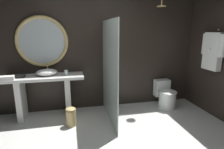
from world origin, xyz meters
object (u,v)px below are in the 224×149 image
object	(u,v)px
tissue_box	(20,75)
waste_bin	(71,117)
tumbler_cup	(66,73)
toilet	(165,95)
round_wall_mirror	(42,42)
folded_hand_towel	(6,78)
vessel_sink	(47,72)
rain_shower_head	(162,5)
hanging_bathrobe	(213,50)

from	to	relation	value
tissue_box	waste_bin	xyz separation A→B (m)	(0.90, -0.46, -0.72)
tumbler_cup	toilet	distance (m)	2.30
round_wall_mirror	waste_bin	world-z (taller)	round_wall_mirror
round_wall_mirror	folded_hand_towel	distance (m)	0.96
vessel_sink	folded_hand_towel	distance (m)	0.71
tumbler_cup	rain_shower_head	world-z (taller)	rain_shower_head
round_wall_mirror	rain_shower_head	xyz separation A→B (m)	(2.41, -0.29, 0.73)
tumbler_cup	hanging_bathrobe	bearing A→B (deg)	-10.93
rain_shower_head	tumbler_cup	bearing A→B (deg)	179.83
tissue_box	waste_bin	size ratio (longest dim) A/B	0.42
round_wall_mirror	folded_hand_towel	xyz separation A→B (m)	(-0.61, -0.41, -0.61)
tissue_box	hanging_bathrobe	bearing A→B (deg)	-8.57
waste_bin	folded_hand_towel	size ratio (longest dim) A/B	1.34
tissue_box	toilet	size ratio (longest dim) A/B	0.25
vessel_sink	hanging_bathrobe	bearing A→B (deg)	-10.90
vessel_sink	tissue_box	world-z (taller)	vessel_sink
tumbler_cup	tissue_box	bearing A→B (deg)	179.55
round_wall_mirror	hanging_bathrobe	bearing A→B (deg)	-14.21
waste_bin	rain_shower_head	bearing A→B (deg)	13.21
tumbler_cup	hanging_bathrobe	distance (m)	2.94
hanging_bathrobe	round_wall_mirror	bearing A→B (deg)	165.79
round_wall_mirror	hanging_bathrobe	distance (m)	3.40
tissue_box	hanging_bathrobe	xyz separation A→B (m)	(3.70, -0.56, 0.46)
vessel_sink	tumbler_cup	bearing A→B (deg)	-10.67
round_wall_mirror	waste_bin	size ratio (longest dim) A/B	2.87
vessel_sink	tissue_box	bearing A→B (deg)	-172.31
tumbler_cup	rain_shower_head	bearing A→B (deg)	-0.17
hanging_bathrobe	tumbler_cup	bearing A→B (deg)	169.07
tissue_box	rain_shower_head	distance (m)	3.12
hanging_bathrobe	toilet	world-z (taller)	hanging_bathrobe
rain_shower_head	toilet	xyz separation A→B (m)	(0.23, -0.00, -1.98)
vessel_sink	waste_bin	distance (m)	1.01
tissue_box	rain_shower_head	bearing A→B (deg)	-0.26
vessel_sink	folded_hand_towel	bearing A→B (deg)	-164.03
hanging_bathrobe	folded_hand_towel	xyz separation A→B (m)	(-3.90, 0.43, -0.46)
toilet	folded_hand_towel	world-z (taller)	folded_hand_towel
tumbler_cup	tissue_box	size ratio (longest dim) A/B	0.70
folded_hand_towel	rain_shower_head	bearing A→B (deg)	2.23
tumbler_cup	round_wall_mirror	distance (m)	0.79
hanging_bathrobe	waste_bin	xyz separation A→B (m)	(-2.80, 0.09, -1.18)
tissue_box	folded_hand_towel	bearing A→B (deg)	-147.70
hanging_bathrobe	toilet	bearing A→B (deg)	140.24
tumbler_cup	folded_hand_towel	size ratio (longest dim) A/B	0.40
hanging_bathrobe	waste_bin	distance (m)	3.04
vessel_sink	toilet	bearing A→B (deg)	-1.77
toilet	round_wall_mirror	bearing A→B (deg)	173.69
round_wall_mirror	rain_shower_head	distance (m)	2.53
round_wall_mirror	hanging_bathrobe	world-z (taller)	round_wall_mirror
tumbler_cup	vessel_sink	bearing A→B (deg)	169.33
rain_shower_head	tissue_box	bearing A→B (deg)	179.74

